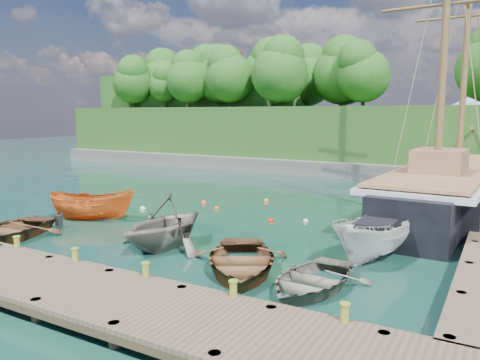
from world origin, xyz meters
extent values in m
plane|color=#12332C|center=(0.00, 0.00, 0.00)|extent=(160.00, 160.00, 0.00)
cube|color=brown|center=(2.00, -6.50, 0.54)|extent=(20.00, 3.20, 0.12)
cube|color=#2F271A|center=(2.00, -6.50, 0.38)|extent=(20.00, 3.20, 0.20)
cylinder|color=#2F271A|center=(10.20, -4.70, 0.05)|extent=(0.28, 0.28, 1.10)
cylinder|color=olive|center=(-4.00, -5.10, 0.00)|extent=(0.26, 0.26, 0.45)
cylinder|color=olive|center=(-1.00, -5.10, 0.00)|extent=(0.26, 0.26, 0.45)
cylinder|color=olive|center=(2.00, -5.10, 0.00)|extent=(0.26, 0.26, 0.45)
cylinder|color=olive|center=(5.00, -5.10, 0.00)|extent=(0.26, 0.26, 0.45)
cylinder|color=olive|center=(8.00, -5.10, 0.00)|extent=(0.26, 0.26, 0.45)
imported|color=brown|center=(-7.47, -3.47, 0.00)|extent=(4.44, 5.60, 1.04)
imported|color=#696157|center=(-0.77, -0.80, 0.00)|extent=(3.97, 4.56, 2.33)
imported|color=brown|center=(3.34, -1.81, 0.00)|extent=(5.46, 6.00, 1.02)
imported|color=#6B655A|center=(6.03, -2.15, 0.00)|extent=(3.31, 4.40, 0.86)
imported|color=orange|center=(-7.13, 1.32, 0.00)|extent=(4.67, 3.41, 1.70)
imported|color=silver|center=(7.00, 1.84, 0.00)|extent=(2.82, 5.29, 1.94)
cube|color=black|center=(8.28, 12.88, 0.71)|extent=(5.33, 14.53, 2.98)
cube|color=black|center=(8.72, 22.08, 0.71)|extent=(2.77, 4.62, 2.68)
cube|color=black|center=(7.89, 4.71, 0.71)|extent=(3.43, 3.83, 2.83)
cube|color=silver|center=(8.28, 12.88, 2.17)|extent=(5.59, 19.02, 0.25)
cube|color=brown|center=(8.28, 12.88, 2.42)|extent=(5.15, 18.59, 0.12)
cube|color=brown|center=(8.13, 9.82, 3.02)|extent=(2.46, 3.11, 1.20)
cylinder|color=brown|center=(8.89, 25.59, 3.62)|extent=(0.57, 6.90, 1.69)
cylinder|color=brown|center=(8.46, 16.56, 10.32)|extent=(0.36, 0.36, 15.81)
cylinder|color=brown|center=(8.11, 9.20, 9.69)|extent=(0.36, 0.36, 14.54)
cylinder|color=#8C7A59|center=(8.74, 22.57, 10.63)|extent=(0.57, 10.92, 9.18)
sphere|color=silver|center=(-6.67, 4.57, 0.00)|extent=(0.35, 0.35, 0.35)
sphere|color=#D05F12|center=(-3.11, 6.76, 0.00)|extent=(0.30, 0.30, 0.30)
sphere|color=red|center=(0.97, 5.42, 0.00)|extent=(0.32, 0.32, 0.32)
sphere|color=silver|center=(2.48, 6.32, 0.00)|extent=(0.28, 0.28, 0.28)
sphere|color=red|center=(-4.62, 7.69, 0.00)|extent=(0.36, 0.36, 0.36)
sphere|color=orange|center=(-1.68, 10.22, 0.00)|extent=(0.32, 0.32, 0.32)
cube|color=#474744|center=(-8.00, 24.00, 0.60)|extent=(50.00, 4.00, 1.40)
cube|color=#204815|center=(-8.00, 30.00, 3.00)|extent=(50.00, 14.00, 6.00)
cube|color=#204815|center=(-22.00, 34.00, 5.00)|extent=(24.00, 12.00, 10.00)
cylinder|color=#382616|center=(-16.10, 28.11, 6.70)|extent=(0.36, 0.36, 1.40)
sphere|color=#1B400E|center=(-16.10, 28.11, 9.10)|extent=(5.42, 5.42, 5.42)
cylinder|color=#382616|center=(-14.18, 26.81, 6.70)|extent=(0.36, 0.36, 1.40)
sphere|color=#1B400E|center=(-14.18, 26.81, 8.96)|extent=(5.02, 5.02, 5.02)
cylinder|color=#382616|center=(-27.79, 27.27, 6.70)|extent=(0.36, 0.36, 1.40)
sphere|color=#1B400E|center=(-27.79, 27.27, 8.88)|extent=(4.79, 4.79, 4.79)
cylinder|color=#382616|center=(-20.73, 34.78, 6.70)|extent=(0.36, 0.36, 1.40)
sphere|color=#1B400E|center=(-20.73, 34.78, 9.39)|extent=(6.25, 6.25, 6.25)
cylinder|color=#382616|center=(-25.58, 30.32, 6.70)|extent=(0.36, 0.36, 1.40)
sphere|color=#1B400E|center=(-25.58, 30.32, 9.26)|extent=(5.89, 5.89, 5.89)
cylinder|color=#382616|center=(-1.61, 31.21, 6.70)|extent=(0.36, 0.36, 1.40)
sphere|color=#1B400E|center=(-1.61, 31.21, 9.00)|extent=(5.13, 5.13, 5.13)
cylinder|color=#382616|center=(-21.53, 35.53, 6.70)|extent=(0.36, 0.36, 1.40)
sphere|color=#1B400E|center=(-21.53, 35.53, 8.88)|extent=(4.80, 4.80, 4.80)
cylinder|color=#382616|center=(-10.15, 30.20, 6.70)|extent=(0.36, 0.36, 1.40)
sphere|color=#1B400E|center=(-10.15, 30.20, 9.24)|extent=(5.82, 5.82, 5.82)
cylinder|color=#382616|center=(-4.58, 33.35, 6.70)|extent=(0.36, 0.36, 1.40)
sphere|color=#1B400E|center=(-4.58, 33.35, 9.32)|extent=(6.05, 6.05, 6.05)
cylinder|color=#382616|center=(-8.51, 26.55, 6.70)|extent=(0.36, 0.36, 1.40)
sphere|color=#1B400E|center=(-8.51, 26.55, 9.11)|extent=(5.47, 5.47, 5.47)
cylinder|color=#382616|center=(-10.01, 37.76, 6.70)|extent=(0.36, 0.36, 1.40)
sphere|color=#1B400E|center=(-10.01, 37.76, 9.39)|extent=(6.25, 6.25, 6.25)
cylinder|color=#382616|center=(-28.21, 35.82, 6.70)|extent=(0.36, 0.36, 1.40)
sphere|color=#1B400E|center=(-28.21, 35.82, 9.09)|extent=(5.41, 5.41, 5.41)
cylinder|color=#382616|center=(-17.91, 31.40, 6.70)|extent=(0.36, 0.36, 1.40)
sphere|color=#1B400E|center=(-17.91, 31.40, 9.12)|extent=(5.47, 5.47, 5.47)
cylinder|color=#382616|center=(-23.27, 27.64, 6.70)|extent=(0.36, 0.36, 1.40)
sphere|color=#1B400E|center=(-23.27, 27.64, 8.52)|extent=(3.77, 3.77, 3.77)
cylinder|color=#382616|center=(-19.61, 31.47, 6.70)|extent=(0.36, 0.36, 1.40)
sphere|color=#1B400E|center=(-19.61, 31.47, 9.31)|extent=(6.04, 6.04, 6.04)
cylinder|color=#382616|center=(-5.73, 38.37, 6.70)|extent=(0.36, 0.36, 1.40)
sphere|color=#1B400E|center=(-5.73, 38.37, 9.26)|extent=(5.89, 5.89, 5.89)
cylinder|color=#382616|center=(-11.90, 31.02, 6.70)|extent=(0.36, 0.36, 1.40)
sphere|color=#1B400E|center=(-11.90, 31.02, 9.33)|extent=(6.08, 6.08, 6.08)
cylinder|color=#382616|center=(-22.89, 29.25, 6.70)|extent=(0.36, 0.36, 1.40)
sphere|color=#1B400E|center=(-22.89, 29.25, 8.69)|extent=(4.25, 4.25, 4.25)
cylinder|color=#382616|center=(-18.91, 26.06, 6.70)|extent=(0.36, 0.36, 1.40)
sphere|color=#1B400E|center=(-18.91, 26.06, 8.87)|extent=(4.77, 4.77, 4.77)
cube|color=silver|center=(-20.00, 33.00, 10.50)|extent=(4.00, 5.00, 3.00)
cube|color=#591E19|center=(-20.00, 33.00, 12.40)|extent=(4.40, 5.40, 0.80)
cone|color=#728CA5|center=(5.00, 70.00, 4.00)|extent=(32.00, 32.00, 8.00)
cone|color=#728CA5|center=(-30.00, 70.00, 5.00)|extent=(40.00, 40.00, 10.00)
camera|label=1|loc=(10.99, -15.22, 5.39)|focal=35.00mm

